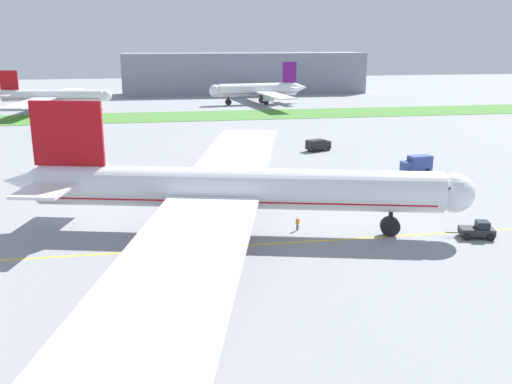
# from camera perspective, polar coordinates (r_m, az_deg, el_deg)

# --- Properties ---
(ground_plane) EXTENTS (600.00, 600.00, 0.00)m
(ground_plane) POSITION_cam_1_polar(r_m,az_deg,el_deg) (68.19, -6.01, -5.73)
(ground_plane) COLOR gray
(ground_plane) RESTS_ON ground
(apron_taxi_line) EXTENTS (280.00, 0.36, 0.01)m
(apron_taxi_line) POSITION_cam_1_polar(r_m,az_deg,el_deg) (68.16, -6.01, -5.74)
(apron_taxi_line) COLOR yellow
(apron_taxi_line) RESTS_ON ground
(grass_median_strip) EXTENTS (320.00, 24.00, 0.10)m
(grass_median_strip) POSITION_cam_1_polar(r_m,az_deg,el_deg) (183.49, -8.59, 7.62)
(grass_median_strip) COLOR #4C8438
(grass_median_strip) RESTS_ON ground
(airliner_foreground) EXTENTS (59.83, 98.46, 16.88)m
(airliner_foreground) POSITION_cam_1_polar(r_m,az_deg,el_deg) (71.96, -2.79, 0.28)
(airliner_foreground) COLOR white
(airliner_foreground) RESTS_ON ground
(pushback_tug) EXTENTS (6.07, 3.34, 2.21)m
(pushback_tug) POSITION_cam_1_polar(r_m,az_deg,el_deg) (76.33, 21.68, -3.64)
(pushback_tug) COLOR #26262B
(pushback_tug) RESTS_ON ground
(ground_crew_wingwalker_port) EXTENTS (0.55, 0.44, 1.74)m
(ground_crew_wingwalker_port) POSITION_cam_1_polar(r_m,az_deg,el_deg) (73.85, 4.26, -3.13)
(ground_crew_wingwalker_port) COLOR black
(ground_crew_wingwalker_port) RESTS_ON ground
(ground_crew_marshaller_front) EXTENTS (0.53, 0.35, 1.57)m
(ground_crew_marshaller_front) POSITION_cam_1_polar(r_m,az_deg,el_deg) (56.36, -11.24, -9.61)
(ground_crew_marshaller_front) COLOR black
(ground_crew_marshaller_front) RESTS_ON ground
(service_truck_baggage_loader) EXTENTS (6.03, 3.10, 3.22)m
(service_truck_baggage_loader) POSITION_cam_1_polar(r_m,az_deg,el_deg) (109.37, 16.11, 2.79)
(service_truck_baggage_loader) COLOR #33478C
(service_truck_baggage_loader) RESTS_ON ground
(service_truck_fuel_bowser) EXTENTS (5.98, 4.12, 2.52)m
(service_truck_fuel_bowser) POSITION_cam_1_polar(r_m,az_deg,el_deg) (126.48, 6.35, 4.82)
(service_truck_fuel_bowser) COLOR black
(service_truck_fuel_bowser) RESTS_ON ground
(parked_airliner_far_centre) EXTENTS (42.67, 68.59, 13.48)m
(parked_airliner_far_centre) POSITION_cam_1_polar(r_m,az_deg,el_deg) (214.22, -20.20, 9.18)
(parked_airliner_far_centre) COLOR white
(parked_airliner_far_centre) RESTS_ON ground
(parked_airliner_far_right) EXTENTS (38.99, 60.17, 15.65)m
(parked_airliner_far_right) POSITION_cam_1_polar(r_m,az_deg,el_deg) (216.40, 0.31, 10.36)
(parked_airliner_far_right) COLOR white
(parked_airliner_far_right) RESTS_ON ground
(terminal_building) EXTENTS (108.15, 20.00, 18.00)m
(terminal_building) POSITION_cam_1_polar(r_m,az_deg,el_deg) (258.49, -1.14, 12.02)
(terminal_building) COLOR gray
(terminal_building) RESTS_ON ground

